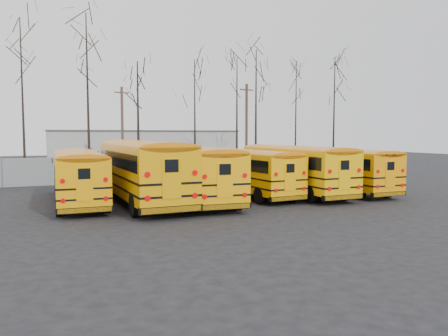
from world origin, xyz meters
name	(u,v)px	position (x,y,z in m)	size (l,w,h in m)	color
ground	(231,202)	(0.00, 0.00, 0.00)	(120.00, 120.00, 0.00)	black
fence	(171,168)	(0.00, 12.00, 1.00)	(40.00, 0.04, 2.00)	gray
distant_building	(143,148)	(2.00, 32.00, 2.00)	(22.00, 8.00, 4.00)	#B6B7B1
bus_a	(78,172)	(-7.66, 2.40, 1.67)	(2.51, 10.24, 2.85)	black
bus_b	(141,166)	(-4.56, 1.52, 1.97)	(3.16, 12.13, 3.37)	black
bus_c	(197,169)	(-1.59, 1.08, 1.78)	(3.26, 11.01, 3.04)	black
bus_d	(247,168)	(1.86, 2.04, 1.64)	(3.05, 10.13, 2.80)	black
bus_e	(293,165)	(4.69, 1.43, 1.77)	(2.76, 10.84, 3.01)	black
bus_f	(339,166)	(8.01, 1.31, 1.64)	(2.31, 10.02, 2.80)	black
utility_pole_left	(122,129)	(-2.55, 19.46, 4.11)	(1.39, 0.51, 7.99)	brown
utility_pole_right	(247,127)	(9.04, 17.20, 4.37)	(1.51, 0.37, 8.51)	#473428
tree_2	(23,101)	(-10.67, 15.11, 6.18)	(0.26, 0.26, 12.36)	black
tree_3	(88,98)	(-6.02, 14.21, 6.48)	(0.26, 0.26, 12.95)	black
tree_4	(138,121)	(-2.19, 13.93, 4.73)	(0.26, 0.26, 9.47)	black
tree_5	(195,118)	(3.02, 15.09, 5.06)	(0.26, 0.26, 10.12)	black
tree_6	(237,117)	(6.71, 14.30, 5.20)	(0.26, 0.26, 10.39)	black
tree_7	(256,111)	(10.35, 17.79, 5.99)	(0.26, 0.26, 11.99)	black
tree_8	(296,116)	(14.20, 16.56, 5.47)	(0.26, 0.26, 10.93)	black
tree_9	(334,114)	(17.29, 14.49, 5.60)	(0.26, 0.26, 11.21)	black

